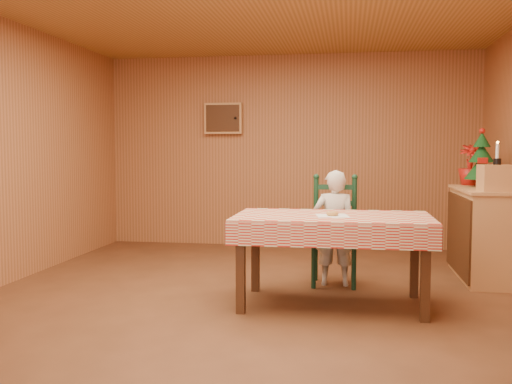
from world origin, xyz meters
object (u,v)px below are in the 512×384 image
at_px(ladder_chair, 335,233).
at_px(seated_child, 334,228).
at_px(crate, 497,178).
at_px(shelf_unit, 484,233).
at_px(dining_table, 332,225).
at_px(christmas_tree, 481,160).

distance_m(ladder_chair, seated_child, 0.08).
bearing_deg(crate, shelf_unit, 91.23).
height_order(dining_table, christmas_tree, christmas_tree).
distance_m(crate, christmas_tree, 0.67).
xyz_separation_m(dining_table, christmas_tree, (1.51, 1.51, 0.52)).
xyz_separation_m(ladder_chair, christmas_tree, (1.51, 0.72, 0.71)).
bearing_deg(crate, dining_table, -150.35).
distance_m(seated_child, crate, 1.60).
relative_size(dining_table, christmas_tree, 2.67).
bearing_deg(dining_table, ladder_chair, 90.00).
bearing_deg(christmas_tree, crate, -90.00).
relative_size(crate, christmas_tree, 0.48).
bearing_deg(crate, seated_child, -175.02).
height_order(ladder_chair, shelf_unit, ladder_chair).
height_order(seated_child, christmas_tree, christmas_tree).
bearing_deg(crate, ladder_chair, -177.16).
bearing_deg(christmas_tree, ladder_chair, -154.43).
distance_m(ladder_chair, crate, 1.61).
xyz_separation_m(crate, christmas_tree, (-0.00, 0.65, 0.16)).
height_order(dining_table, crate, crate).
xyz_separation_m(dining_table, seated_child, (-0.00, 0.73, -0.13)).
xyz_separation_m(dining_table, ladder_chair, (0.00, 0.79, -0.18)).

